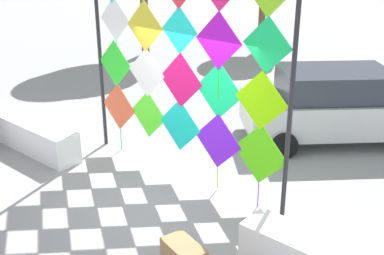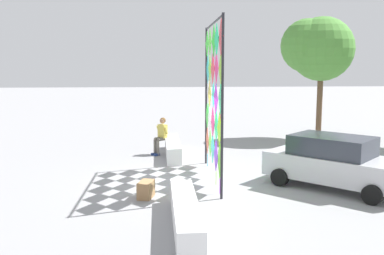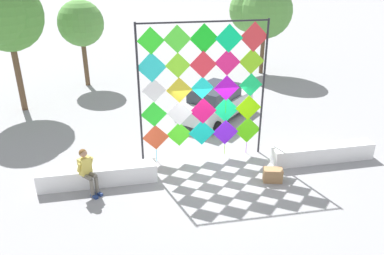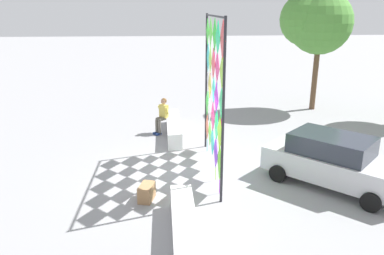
% 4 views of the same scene
% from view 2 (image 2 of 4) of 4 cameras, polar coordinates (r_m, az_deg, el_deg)
% --- Properties ---
extents(ground, '(120.00, 120.00, 0.00)m').
position_cam_2_polar(ground, '(12.98, -0.51, -7.07)').
color(ground, gray).
extents(plaza_ledge_left, '(3.59, 0.52, 0.59)m').
position_cam_2_polar(plaza_ledge_left, '(16.55, -2.57, -2.72)').
color(plaza_ledge_left, white).
rests_on(plaza_ledge_left, ground).
extents(plaza_ledge_right, '(3.59, 0.52, 0.59)m').
position_cam_2_polar(plaza_ledge_right, '(9.29, -0.89, -11.37)').
color(plaza_ledge_right, white).
rests_on(plaza_ledge_right, ground).
extents(kite_display_rack, '(4.23, 0.13, 4.76)m').
position_cam_2_polar(kite_display_rack, '(12.84, 2.80, 4.60)').
color(kite_display_rack, '#232328').
rests_on(kite_display_rack, ground).
extents(seated_vendor, '(0.68, 0.69, 1.44)m').
position_cam_2_polar(seated_vendor, '(16.70, -4.13, -0.74)').
color(seated_vendor, '#666056').
rests_on(seated_vendor, ground).
extents(parked_car, '(3.86, 3.82, 1.47)m').
position_cam_2_polar(parked_car, '(12.71, 18.37, -4.34)').
color(parked_car, '#B7B7BC').
rests_on(parked_car, ground).
extents(cardboard_box_large, '(0.65, 0.47, 0.44)m').
position_cam_2_polar(cardboard_box_large, '(11.37, -6.10, -8.16)').
color(cardboard_box_large, '#9E754C').
rests_on(cardboard_box_large, ground).
extents(tree_broadleaf, '(3.07, 3.36, 5.69)m').
position_cam_2_polar(tree_broadleaf, '(21.31, 16.30, 10.15)').
color(tree_broadleaf, brown).
rests_on(tree_broadleaf, ground).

